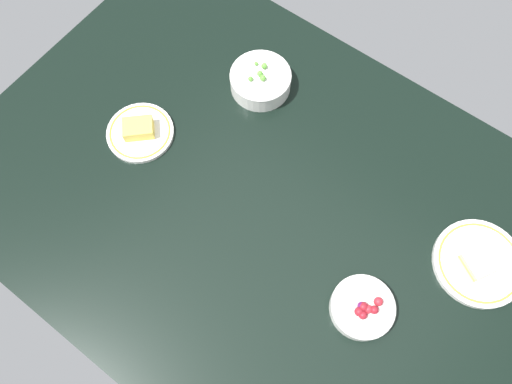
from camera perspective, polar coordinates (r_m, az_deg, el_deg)
dining_table at (r=120.14cm, az=0.00°, el=-0.72°), size 144.73×104.00×4.00cm
plate_cheese at (r=128.09cm, az=-13.56°, el=6.96°), size 17.25×17.25×4.40cm
bowl_peas at (r=130.80cm, az=0.54°, el=13.05°), size 16.22×16.22×6.63cm
plate_sandwich at (r=122.97cm, az=24.86°, el=-7.57°), size 20.85×20.85×4.72cm
bowl_berries at (r=111.23cm, az=12.44°, el=-13.18°), size 14.18×14.18×5.91cm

